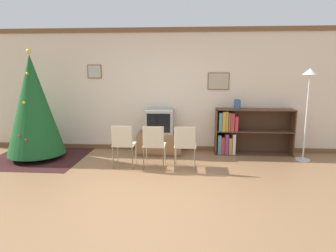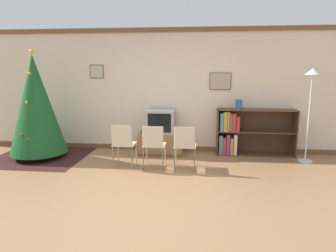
# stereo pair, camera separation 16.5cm
# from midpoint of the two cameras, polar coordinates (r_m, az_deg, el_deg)

# --- Properties ---
(ground_plane) EXTENTS (24.00, 24.00, 0.00)m
(ground_plane) POSITION_cam_midpoint_polar(r_m,az_deg,el_deg) (4.50, -5.50, -13.17)
(ground_plane) COLOR #936B47
(wall_back) EXTENTS (9.14, 0.11, 2.70)m
(wall_back) POSITION_cam_midpoint_polar(r_m,az_deg,el_deg) (6.73, -1.17, 6.77)
(wall_back) COLOR beige
(wall_back) RESTS_ON ground_plane
(area_rug) EXTENTS (1.88, 1.72, 0.01)m
(area_rug) POSITION_cam_midpoint_polar(r_m,az_deg,el_deg) (6.85, -22.52, -5.46)
(area_rug) COLOR #381919
(area_rug) RESTS_ON ground_plane
(christmas_tree) EXTENTS (1.14, 1.14, 2.20)m
(christmas_tree) POSITION_cam_midpoint_polar(r_m,az_deg,el_deg) (6.64, -23.20, 3.72)
(christmas_tree) COLOR maroon
(christmas_tree) RESTS_ON area_rug
(tv_console) EXTENTS (0.94, 0.55, 0.47)m
(tv_console) POSITION_cam_midpoint_polar(r_m,az_deg,el_deg) (6.55, -0.61, -3.22)
(tv_console) COLOR brown
(tv_console) RESTS_ON ground_plane
(television) EXTENTS (0.59, 0.52, 0.51)m
(television) POSITION_cam_midpoint_polar(r_m,az_deg,el_deg) (6.45, -0.62, 0.96)
(television) COLOR #9E9E99
(television) RESTS_ON tv_console
(folding_chair_left) EXTENTS (0.40, 0.40, 0.82)m
(folding_chair_left) POSITION_cam_midpoint_polar(r_m,az_deg,el_deg) (5.61, -7.67, -3.24)
(folding_chair_left) COLOR beige
(folding_chair_left) RESTS_ON ground_plane
(folding_chair_center) EXTENTS (0.40, 0.40, 0.82)m
(folding_chair_center) POSITION_cam_midpoint_polar(r_m,az_deg,el_deg) (5.50, -1.88, -3.42)
(folding_chair_center) COLOR beige
(folding_chair_center) RESTS_ON ground_plane
(folding_chair_right) EXTENTS (0.40, 0.40, 0.82)m
(folding_chair_right) POSITION_cam_midpoint_polar(r_m,az_deg,el_deg) (5.45, 4.08, -3.57)
(folding_chair_right) COLOR beige
(folding_chair_right) RESTS_ON ground_plane
(bookshelf) EXTENTS (1.64, 0.36, 0.99)m
(bookshelf) POSITION_cam_midpoint_polar(r_m,az_deg,el_deg) (6.63, 14.53, -1.17)
(bookshelf) COLOR brown
(bookshelf) RESTS_ON ground_plane
(vase) EXTENTS (0.14, 0.14, 0.21)m
(vase) POSITION_cam_midpoint_polar(r_m,az_deg,el_deg) (6.47, 14.06, 4.00)
(vase) COLOR #335684
(vase) RESTS_ON bookshelf
(standing_lamp) EXTENTS (0.28, 0.28, 1.84)m
(standing_lamp) POSITION_cam_midpoint_polar(r_m,az_deg,el_deg) (6.42, 26.27, 6.00)
(standing_lamp) COLOR silver
(standing_lamp) RESTS_ON ground_plane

